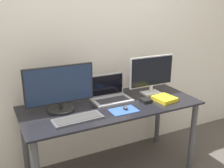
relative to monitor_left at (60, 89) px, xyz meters
name	(u,v)px	position (x,y,z in m)	size (l,w,h in m)	color
wall_back	(93,43)	(0.46, 0.34, 0.31)	(7.00, 0.05, 2.50)	silver
desk	(111,116)	(0.46, -0.07, -0.32)	(1.65, 0.70, 0.74)	black
monitor_left	(60,89)	(0.00, 0.00, 0.00)	(0.60, 0.23, 0.40)	black
monitor_right	(152,74)	(0.95, 0.00, 0.02)	(0.50, 0.13, 0.40)	silver
laptop	(110,94)	(0.50, 0.05, -0.14)	(0.37, 0.24, 0.24)	#ADADB2
keyboard	(78,119)	(0.07, -0.25, -0.19)	(0.42, 0.18, 0.02)	#4C4C51
mousepad	(124,110)	(0.49, -0.25, -0.20)	(0.24, 0.16, 0.00)	#2D519E
mouse	(125,108)	(0.51, -0.24, -0.18)	(0.04, 0.06, 0.03)	#333333
book	(164,99)	(0.96, -0.21, -0.18)	(0.20, 0.22, 0.04)	yellow
power_brick	(146,101)	(0.77, -0.17, -0.18)	(0.09, 0.10, 0.03)	black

